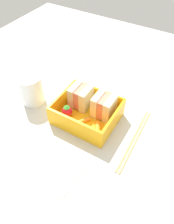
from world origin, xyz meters
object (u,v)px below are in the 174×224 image
object	(u,v)px
sandwich_left	(81,97)
drinking_glass	(31,90)
folded_napkin	(55,169)
chopstick_pair	(135,138)
carrot_stick_left	(98,130)
strawberry_far_left	(67,111)
sandwich_center_left	(104,106)
carrot_stick_far_left	(82,122)

from	to	relation	value
sandwich_left	drinking_glass	xyz separation A→B (cm)	(-13.68, -4.57, -0.00)
sandwich_left	folded_napkin	xyz separation A→B (cm)	(5.15, -19.53, -4.20)
chopstick_pair	folded_napkin	bearing A→B (deg)	-125.81
sandwich_left	chopstick_pair	bearing A→B (deg)	-7.45
carrot_stick_left	strawberry_far_left	bearing A→B (deg)	174.75
strawberry_far_left	chopstick_pair	bearing A→B (deg)	8.46
strawberry_far_left	sandwich_left	bearing A→B (deg)	76.44
chopstick_pair	folded_napkin	size ratio (longest dim) A/B	1.88
strawberry_far_left	drinking_glass	bearing A→B (deg)	177.59
sandwich_center_left	chopstick_pair	xyz separation A→B (cm)	(10.43, -2.30, -4.05)
carrot_stick_left	drinking_glass	distance (cm)	22.55
carrot_stick_far_left	carrot_stick_left	bearing A→B (deg)	-5.74
sandwich_left	carrot_stick_far_left	xyz separation A→B (cm)	(3.82, -5.52, -2.65)
strawberry_far_left	carrot_stick_left	bearing A→B (deg)	-5.25
drinking_glass	folded_napkin	distance (cm)	24.41
sandwich_center_left	chopstick_pair	distance (cm)	11.42
carrot_stick_left	chopstick_pair	bearing A→B (deg)	22.64
strawberry_far_left	carrot_stick_far_left	bearing A→B (deg)	-4.77
strawberry_far_left	folded_napkin	xyz separation A→B (cm)	(6.38, -14.43, -2.55)
carrot_stick_left	folded_napkin	xyz separation A→B (cm)	(-3.54, -13.52, -1.74)
sandwich_left	chopstick_pair	distance (cm)	18.18
folded_napkin	carrot_stick_left	bearing A→B (deg)	75.33
folded_napkin	sandwich_left	bearing A→B (deg)	104.76
sandwich_center_left	strawberry_far_left	world-z (taller)	sandwich_center_left
sandwich_center_left	drinking_glass	size ratio (longest dim) A/B	0.73
strawberry_far_left	folded_napkin	bearing A→B (deg)	-66.16
folded_napkin	carrot_stick_far_left	bearing A→B (deg)	95.42
sandwich_center_left	carrot_stick_far_left	world-z (taller)	sandwich_center_left
sandwich_center_left	folded_napkin	distance (cm)	20.07
sandwich_center_left	chopstick_pair	bearing A→B (deg)	-12.43
sandwich_left	sandwich_center_left	size ratio (longest dim) A/B	1.00
sandwich_left	strawberry_far_left	distance (cm)	5.50
sandwich_center_left	drinking_glass	world-z (taller)	drinking_glass
carrot_stick_left	folded_napkin	bearing A→B (deg)	-104.67
sandwich_center_left	drinking_glass	xyz separation A→B (cm)	(-20.83, -4.57, -0.00)
sandwich_left	strawberry_far_left	xyz separation A→B (cm)	(-1.23, -5.10, -1.65)
sandwich_center_left	carrot_stick_left	xyz separation A→B (cm)	(1.54, -6.01, -2.46)
carrot_stick_far_left	chopstick_pair	world-z (taller)	carrot_stick_far_left
drinking_glass	sandwich_center_left	bearing A→B (deg)	12.38
carrot_stick_far_left	carrot_stick_left	world-z (taller)	carrot_stick_left
carrot_stick_left	folded_napkin	world-z (taller)	carrot_stick_left
sandwich_left	carrot_stick_left	size ratio (longest dim) A/B	1.43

